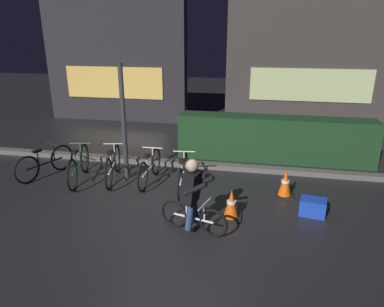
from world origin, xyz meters
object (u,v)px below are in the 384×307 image
Objects in this scene: parked_bike_center_left at (113,165)px; traffic_cone_far at (285,184)px; parked_bike_right_mid at (183,174)px; cyclist at (193,196)px; parked_bike_leftmost at (45,163)px; parked_bike_left_mid at (79,165)px; street_post at (124,124)px; traffic_cone_near at (231,205)px; blue_crate at (313,207)px; parked_bike_center_right at (150,168)px.

parked_bike_center_left is 2.93× the size of traffic_cone_far.
cyclist is (0.50, -1.51, 0.29)m from parked_bike_right_mid.
parked_bike_center_left is (1.57, 0.12, 0.02)m from parked_bike_leftmost.
parked_bike_left_mid is 3.23m from cyclist.
parked_bike_left_mid is 2.32m from parked_bike_right_mid.
street_post is 1.55× the size of parked_bike_center_left.
street_post is 2.93m from traffic_cone_near.
parked_bike_leftmost is at bearing -179.91° from traffic_cone_far.
parked_bike_leftmost is 4.39m from traffic_cone_near.
traffic_cone_far is at bearing -3.75° from street_post.
traffic_cone_near is at bearing -131.67° from traffic_cone_far.
street_post reaches higher than traffic_cone_far.
parked_bike_left_mid is (-0.98, -0.30, -0.90)m from street_post.
street_post reaches higher than blue_crate.
parked_bike_left_mid is 1.07× the size of parked_bike_center_right.
parked_bike_left_mid is at bearing 91.61° from parked_bike_center_left.
parked_bike_center_left is at bearing 92.18° from parked_bike_center_right.
parked_bike_center_left reaches higher than traffic_cone_near.
traffic_cone_near is 0.43× the size of cyclist.
parked_bike_center_right is 2.23m from traffic_cone_near.
parked_bike_right_mid is 2.96× the size of traffic_cone_far.
parked_bike_center_right is at bearing 165.97° from blue_crate.
parked_bike_center_left is (0.71, 0.18, -0.01)m from parked_bike_left_mid.
parked_bike_leftmost is at bearing 93.47° from parked_bike_center_right.
parked_bike_center_right is at bearing -100.61° from parked_bike_center_left.
parked_bike_left_mid is 3.08× the size of traffic_cone_near.
parked_bike_center_left is 2.94m from traffic_cone_near.
parked_bike_left_mid reaches higher than traffic_cone_near.
traffic_cone_near is 0.87m from cyclist.
parked_bike_center_left reaches higher than traffic_cone_far.
parked_bike_center_right is (0.56, -0.08, -0.93)m from street_post.
street_post is 4.67× the size of traffic_cone_near.
parked_bike_center_right is at bearing -8.25° from street_post.
parked_bike_right_mid is at bearing -13.42° from street_post.
parked_bike_center_right is 3.38m from blue_crate.
traffic_cone_near is 0.97× the size of traffic_cone_far.
cyclist is at bearing -44.76° from street_post.
parked_bike_center_left is 0.82m from parked_bike_center_right.
parked_bike_left_mid reaches higher than parked_bike_leftmost.
traffic_cone_far is at bearing -93.69° from parked_bike_right_mid.
street_post is 0.95m from parked_bike_center_left.
cyclist is (3.68, -1.60, 0.31)m from parked_bike_leftmost.
parked_bike_right_mid reaches higher than blue_crate.
parked_bike_center_left is 0.99× the size of parked_bike_right_mid.
parked_bike_left_mid is 3.55m from traffic_cone_near.
parked_bike_leftmost is 2.39m from parked_bike_center_right.
parked_bike_left_mid reaches higher than parked_bike_right_mid.
parked_bike_left_mid is at bearing 82.98° from parked_bike_right_mid.
street_post reaches higher than parked_bike_leftmost.
parked_bike_right_mid is 1.31× the size of cyclist.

